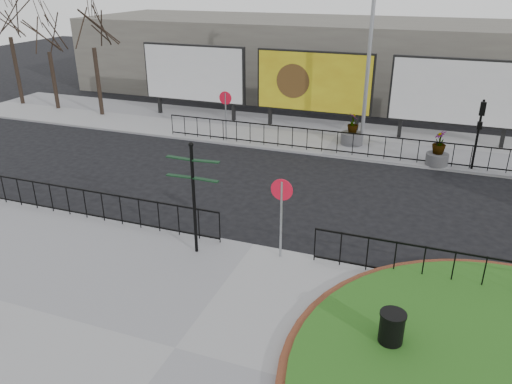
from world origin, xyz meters
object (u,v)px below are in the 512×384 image
at_px(litter_bin, 391,331).
at_px(planter_c, 438,152).
at_px(fingerpost_sign, 193,188).
at_px(planter_b, 352,134).
at_px(lamp_post, 370,46).
at_px(billboard_mid, 314,82).

height_order(litter_bin, planter_c, planter_c).
bearing_deg(fingerpost_sign, litter_bin, -19.09).
bearing_deg(planter_b, lamp_post, 0.00).
bearing_deg(lamp_post, fingerpost_sign, -103.90).
bearing_deg(litter_bin, lamp_post, 101.77).
height_order(billboard_mid, planter_c, billboard_mid).
distance_m(billboard_mid, litter_bin, 17.51).
bearing_deg(billboard_mid, planter_b, -37.97).
xyz_separation_m(litter_bin, planter_b, (-3.47, 14.36, 0.03)).
relative_size(billboard_mid, litter_bin, 6.40).
bearing_deg(lamp_post, billboard_mid, 146.75).
xyz_separation_m(lamp_post, planter_c, (3.55, -1.60, -4.13)).
distance_m(lamp_post, fingerpost_sign, 12.64).
xyz_separation_m(fingerpost_sign, litter_bin, (5.96, -2.36, -1.60)).
height_order(fingerpost_sign, planter_b, fingerpost_sign).
xyz_separation_m(fingerpost_sign, planter_b, (2.49, 12.00, -1.57)).
xyz_separation_m(billboard_mid, lamp_post, (3.01, -1.97, 2.23)).
distance_m(lamp_post, planter_c, 5.67).
height_order(billboard_mid, litter_bin, billboard_mid).
bearing_deg(billboard_mid, litter_bin, -69.83).
bearing_deg(fingerpost_sign, planter_b, 80.82).
xyz_separation_m(lamp_post, fingerpost_sign, (-2.97, -12.00, -2.62)).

